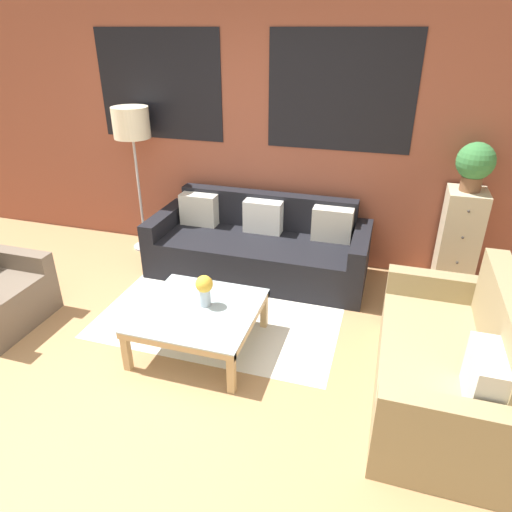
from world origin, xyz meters
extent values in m
plane|color=#AD7F51|center=(0.00, 0.00, 0.00)|extent=(16.00, 16.00, 0.00)
cube|color=brown|center=(0.00, 2.44, 1.40)|extent=(8.40, 0.08, 2.80)
cube|color=black|center=(-0.95, 2.39, 1.80)|extent=(1.40, 0.01, 1.10)
cube|color=black|center=(0.95, 2.39, 1.80)|extent=(1.40, 0.01, 1.10)
cube|color=silver|center=(0.19, 1.19, 0.00)|extent=(2.13, 1.64, 0.00)
cube|color=black|center=(0.28, 1.82, 0.20)|extent=(1.91, 0.72, 0.40)
cube|color=black|center=(0.28, 2.26, 0.39)|extent=(1.91, 0.16, 0.78)
cube|color=black|center=(-0.75, 1.90, 0.29)|extent=(0.16, 0.88, 0.58)
cube|color=black|center=(1.32, 1.90, 0.29)|extent=(0.16, 0.88, 0.58)
cube|color=beige|center=(-0.44, 2.10, 0.57)|extent=(0.40, 0.16, 0.34)
cube|color=white|center=(0.28, 2.10, 0.57)|extent=(0.40, 0.16, 0.34)
cube|color=beige|center=(1.01, 2.10, 0.57)|extent=(0.40, 0.16, 0.34)
cube|color=#99845B|center=(1.91, 0.50, 0.21)|extent=(0.64, 1.29, 0.42)
cube|color=#99845B|center=(2.31, 0.50, 0.46)|extent=(0.16, 1.29, 0.92)
cube|color=#99845B|center=(1.99, 1.22, 0.31)|extent=(0.80, 0.14, 0.62)
cube|color=#99845B|center=(1.99, -0.22, 0.31)|extent=(0.80, 0.14, 0.62)
cube|color=beige|center=(2.15, 0.07, 0.59)|extent=(0.16, 0.40, 0.34)
cube|color=#6B5B4C|center=(-1.68, 0.70, 0.28)|extent=(0.80, 0.14, 0.56)
cube|color=silver|center=(0.19, 0.58, 0.35)|extent=(0.91, 0.91, 0.01)
cube|color=tan|center=(0.19, 0.15, 0.32)|extent=(0.91, 0.05, 0.05)
cube|color=tan|center=(0.19, 1.01, 0.32)|extent=(0.91, 0.05, 0.05)
cube|color=tan|center=(-0.24, 0.58, 0.32)|extent=(0.05, 0.91, 0.05)
cube|color=tan|center=(0.63, 0.58, 0.32)|extent=(0.05, 0.91, 0.05)
cube|color=tan|center=(-0.23, 0.16, 0.17)|extent=(0.05, 0.05, 0.35)
cube|color=tan|center=(0.61, 0.16, 0.17)|extent=(0.05, 0.05, 0.35)
cube|color=tan|center=(-0.23, 1.00, 0.17)|extent=(0.05, 0.06, 0.35)
cube|color=tan|center=(0.61, 1.00, 0.17)|extent=(0.05, 0.06, 0.35)
cylinder|color=#B2B2B7|center=(-1.18, 2.14, 0.01)|extent=(0.28, 0.28, 0.02)
cylinder|color=#B2B2B7|center=(-1.18, 2.14, 0.65)|extent=(0.03, 0.03, 1.27)
cylinder|color=beige|center=(-1.18, 2.14, 1.45)|extent=(0.39, 0.39, 0.32)
cube|color=#C6B793|center=(2.21, 2.17, 0.51)|extent=(0.35, 0.39, 1.02)
sphere|color=#38332D|center=(2.21, 1.97, 0.89)|extent=(0.02, 0.02, 0.02)
sphere|color=#38332D|center=(2.21, 1.97, 0.64)|extent=(0.02, 0.02, 0.02)
sphere|color=#38332D|center=(2.21, 1.97, 0.38)|extent=(0.02, 0.02, 0.02)
sphere|color=#38332D|center=(2.21, 1.97, 0.13)|extent=(0.02, 0.02, 0.02)
cylinder|color=brown|center=(2.21, 2.17, 1.09)|extent=(0.18, 0.18, 0.13)
sphere|color=#387A3D|center=(2.21, 2.17, 1.29)|extent=(0.33, 0.33, 0.33)
cylinder|color=#ADBCC6|center=(0.22, 0.65, 0.43)|extent=(0.09, 0.09, 0.14)
sphere|color=gold|center=(0.22, 0.65, 0.55)|extent=(0.14, 0.14, 0.14)
camera|label=1|loc=(1.50, -2.18, 2.34)|focal=32.00mm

